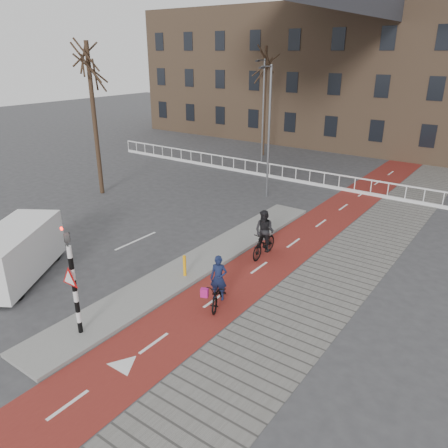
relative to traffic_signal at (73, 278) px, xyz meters
The scene contains 15 objects.
ground 2.90m from the traffic_signal, 73.47° to the left, with size 120.00×120.00×0.00m, color #38383A.
bike_lane 12.36m from the traffic_signal, 80.09° to the left, with size 2.50×60.00×0.01m, color maroon.
sidewalk 13.13m from the traffic_signal, 67.82° to the left, with size 3.00×60.00×0.01m, color slate.
curb_island 6.32m from the traffic_signal, 90.95° to the left, with size 1.80×16.00×0.12m, color gray.
traffic_signal is the anchor object (origin of this frame).
bollard 4.87m from the traffic_signal, 87.10° to the left, with size 0.12×0.12×0.82m, color #FFAA0E.
cyclist_near 4.76m from the traffic_signal, 58.07° to the left, with size 1.24×1.83×1.82m.
cyclist_far 8.32m from the traffic_signal, 78.21° to the left, with size 0.90×1.92×2.03m.
van 5.17m from the traffic_signal, 169.13° to the left, with size 3.97×4.83×1.96m.
railing 19.60m from the traffic_signal, 103.02° to the left, with size 28.00×0.10×0.99m.
townhouse_row 34.60m from the traffic_signal, 94.04° to the left, with size 46.00×10.00×15.90m.
tree_left 14.99m from the traffic_signal, 137.77° to the left, with size 0.26×0.26×8.66m, color #2F2015.
tree_mid 26.25m from the traffic_signal, 108.70° to the left, with size 0.23×0.23×8.50m, color #2F2015.
streetlight_near 15.54m from the traffic_signal, 98.94° to the left, with size 0.12×0.12×7.46m, color slate.
streetlight_left 24.00m from the traffic_signal, 107.76° to the left, with size 0.12×0.12×7.60m, color slate.
Camera 1 is at (9.48, -8.52, 8.11)m, focal length 35.00 mm.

